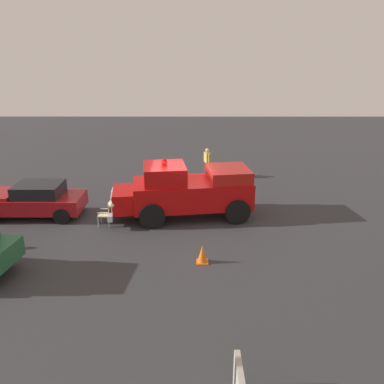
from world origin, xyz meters
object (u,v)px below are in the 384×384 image
object	(u,v)px
vintage_fire_truck	(187,190)
traffic_cone	(202,254)
classic_hot_rod	(32,200)
lawn_chair_spare	(107,212)
spectator_standing	(207,161)

from	to	relation	value
vintage_fire_truck	traffic_cone	bearing A→B (deg)	8.29
classic_hot_rod	traffic_cone	world-z (taller)	classic_hot_rod
lawn_chair_spare	spectator_standing	distance (m)	8.06
vintage_fire_truck	traffic_cone	world-z (taller)	vintage_fire_truck
vintage_fire_truck	classic_hot_rod	distance (m)	6.62
vintage_fire_truck	classic_hot_rod	size ratio (longest dim) A/B	1.42
classic_hot_rod	spectator_standing	bearing A→B (deg)	127.18
spectator_standing	traffic_cone	size ratio (longest dim) A/B	2.64
vintage_fire_truck	traffic_cone	xyz separation A→B (m)	(4.00, 0.58, -0.89)
classic_hot_rod	traffic_cone	xyz separation A→B (m)	(4.05, 7.19, -0.44)
traffic_cone	spectator_standing	bearing A→B (deg)	177.08
traffic_cone	classic_hot_rod	bearing A→B (deg)	-119.37
lawn_chair_spare	traffic_cone	distance (m)	4.89
traffic_cone	lawn_chair_spare	bearing A→B (deg)	-129.04
vintage_fire_truck	classic_hot_rod	world-z (taller)	vintage_fire_truck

